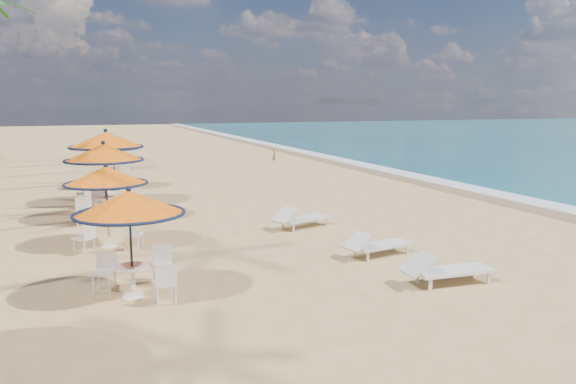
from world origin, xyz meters
name	(u,v)px	position (x,y,z in m)	size (l,w,h in m)	color
ground	(379,266)	(0.00, 0.00, 0.00)	(160.00, 160.00, 0.00)	tan
foam_strip	(447,183)	(9.30, 10.00, 0.00)	(1.20, 140.00, 0.04)	white
wetsand_band	(430,185)	(8.40, 10.00, 0.00)	(1.40, 140.00, 0.02)	olive
station_0	(132,216)	(-5.27, -0.10, 1.55)	(2.03, 2.03, 2.11)	black
station_1	(106,183)	(-5.48, 3.84, 1.62)	(2.04, 2.04, 2.13)	black
station_2	(104,162)	(-5.34, 7.23, 1.79)	(2.35, 2.35, 2.45)	black
station_3	(105,149)	(-5.14, 10.14, 1.96)	(2.57, 2.64, 2.68)	black
station_4	(114,148)	(-4.59, 14.04, 1.67)	(2.10, 2.15, 2.19)	black
lounger_near	(445,269)	(0.59, -1.56, 0.32)	(1.92, 0.70, 0.68)	silver
lounger_mid	(376,244)	(0.34, 0.73, 0.29)	(1.82, 0.88, 0.63)	silver
lounger_far	(300,218)	(-0.19, 4.14, 0.31)	(1.91, 1.13, 0.65)	silver
person	(274,155)	(5.10, 21.18, 0.43)	(0.32, 0.21, 0.87)	brown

